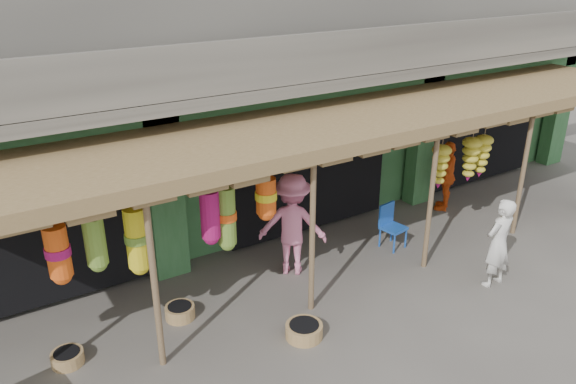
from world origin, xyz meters
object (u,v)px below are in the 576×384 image
person_front (498,243)px  person_vendor (447,176)px  blue_chair (391,223)px  person_shopper (292,224)px

person_front → person_vendor: person_front is taller
person_front → blue_chair: bearing=-77.1°
person_vendor → person_shopper: person_shopper is taller
person_vendor → person_shopper: bearing=-29.6°
blue_chair → person_vendor: size_ratio=0.55×
person_front → person_vendor: (1.62, 2.68, -0.01)m
person_front → person_shopper: size_ratio=0.86×
person_shopper → person_front: bearing=178.6°
person_shopper → blue_chair: bearing=-147.8°
person_front → person_shopper: person_shopper is taller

